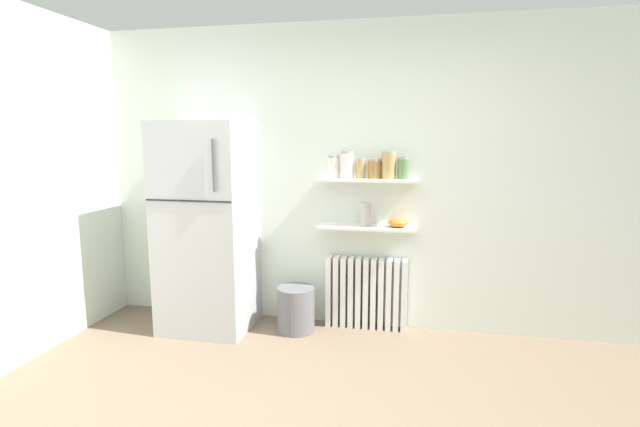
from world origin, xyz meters
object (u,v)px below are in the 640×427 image
at_px(storage_jar_3, 375,169).
at_px(storage_jar_4, 389,165).
at_px(storage_jar_0, 333,167).
at_px(storage_jar_5, 403,168).
at_px(vase, 366,214).
at_px(storage_jar_2, 361,168).
at_px(refrigerator, 207,227).
at_px(trash_bin, 296,309).
at_px(storage_jar_1, 347,165).
at_px(shelf_bowl, 398,222).
at_px(radiator, 366,293).

bearing_deg(storage_jar_3, storage_jar_4, 0.00).
height_order(storage_jar_0, storage_jar_5, storage_jar_0).
bearing_deg(vase, storage_jar_2, 180.00).
distance_m(refrigerator, trash_bin, 1.03).
relative_size(storage_jar_0, vase, 0.95).
height_order(storage_jar_1, storage_jar_5, storage_jar_1).
relative_size(storage_jar_4, shelf_bowl, 1.34).
xyz_separation_m(storage_jar_2, storage_jar_5, (0.35, 0.00, 0.01)).
relative_size(storage_jar_5, vase, 0.92).
bearing_deg(storage_jar_0, storage_jar_2, 0.00).
relative_size(refrigerator, storage_jar_3, 10.91).
bearing_deg(refrigerator, storage_jar_1, 10.51).
bearing_deg(storage_jar_1, vase, 0.00).
distance_m(radiator, vase, 0.70).
bearing_deg(refrigerator, shelf_bowl, 7.71).
height_order(storage_jar_1, storage_jar_2, storage_jar_1).
bearing_deg(storage_jar_5, radiator, 174.05).
bearing_deg(refrigerator, radiator, 10.43).
height_order(storage_jar_2, storage_jar_5, storage_jar_5).
bearing_deg(storage_jar_3, shelf_bowl, 0.00).
relative_size(storage_jar_0, storage_jar_3, 1.14).
xyz_separation_m(refrigerator, radiator, (1.34, 0.25, -0.58)).
xyz_separation_m(storage_jar_0, storage_jar_3, (0.35, 0.00, -0.01)).
relative_size(vase, shelf_bowl, 1.17).
xyz_separation_m(storage_jar_1, shelf_bowl, (0.43, 0.00, -0.47)).
xyz_separation_m(refrigerator, storage_jar_4, (1.51, 0.22, 0.53)).
height_order(refrigerator, storage_jar_3, refrigerator).
xyz_separation_m(storage_jar_0, storage_jar_5, (0.58, 0.00, -0.00)).
bearing_deg(storage_jar_5, vase, 180.00).
distance_m(storage_jar_0, storage_jar_1, 0.12).
height_order(storage_jar_3, vase, storage_jar_3).
distance_m(storage_jar_1, vase, 0.44).
distance_m(refrigerator, storage_jar_2, 1.40).
bearing_deg(radiator, storage_jar_0, -174.05).
distance_m(storage_jar_4, shelf_bowl, 0.48).
distance_m(storage_jar_4, trash_bin, 1.45).
bearing_deg(storage_jar_2, radiator, 27.54).
height_order(storage_jar_3, storage_jar_4, storage_jar_4).
xyz_separation_m(refrigerator, storage_jar_0, (1.05, 0.22, 0.51)).
xyz_separation_m(storage_jar_4, shelf_bowl, (0.09, 0.00, -0.47)).
bearing_deg(storage_jar_3, radiator, 152.46).
bearing_deg(storage_jar_5, trash_bin, -169.08).
xyz_separation_m(refrigerator, vase, (1.33, 0.22, 0.12)).
bearing_deg(storage_jar_3, storage_jar_2, 180.00).
xyz_separation_m(radiator, trash_bin, (-0.58, -0.20, -0.12)).
bearing_deg(refrigerator, vase, 9.25).
bearing_deg(storage_jar_4, storage_jar_2, 180.00).
relative_size(storage_jar_4, trash_bin, 0.58).
xyz_separation_m(radiator, storage_jar_5, (0.29, -0.03, 1.09)).
distance_m(storage_jar_3, shelf_bowl, 0.49).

